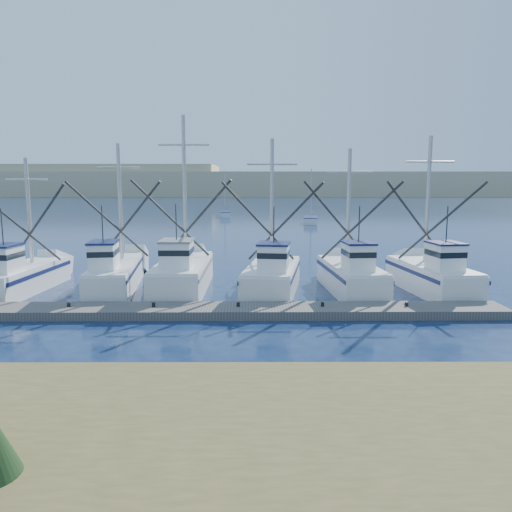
% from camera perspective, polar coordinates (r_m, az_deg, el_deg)
% --- Properties ---
extents(ground, '(500.00, 500.00, 0.00)m').
position_cam_1_polar(ground, '(18.62, 9.88, -11.33)').
color(ground, '#0D1C3C').
rests_on(ground, ground).
extents(floating_dock, '(31.31, 2.22, 0.42)m').
position_cam_1_polar(floating_dock, '(24.05, -9.26, -6.21)').
color(floating_dock, '#615D57').
rests_on(floating_dock, ground).
extents(dune_ridge, '(360.00, 60.00, 10.00)m').
position_cam_1_polar(dune_ridge, '(227.26, 0.58, 8.24)').
color(dune_ridge, tan).
rests_on(dune_ridge, ground).
extents(trawler_fleet, '(30.80, 8.93, 10.10)m').
position_cam_1_polar(trawler_fleet, '(28.60, -6.71, -2.21)').
color(trawler_fleet, white).
rests_on(trawler_fleet, ground).
extents(sailboat_near, '(2.57, 5.70, 8.10)m').
position_cam_1_polar(sailboat_near, '(75.33, 6.29, 4.10)').
color(sailboat_near, white).
rests_on(sailboat_near, ground).
extents(sailboat_far, '(2.15, 5.03, 8.10)m').
position_cam_1_polar(sailboat_far, '(88.30, -3.58, 4.79)').
color(sailboat_far, white).
rests_on(sailboat_far, ground).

